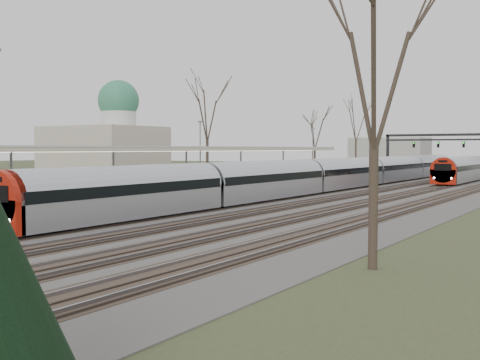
% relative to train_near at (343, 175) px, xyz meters
% --- Properties ---
extents(track_bed, '(24.00, 160.00, 0.22)m').
position_rel_train_near_xyz_m(track_bed, '(2.76, 5.28, -1.42)').
color(track_bed, '#474442').
rests_on(track_bed, ground).
extents(platform, '(3.50, 69.00, 1.00)m').
position_rel_train_near_xyz_m(platform, '(-6.55, -12.22, -0.98)').
color(platform, '#9E9B93').
rests_on(platform, ground).
extents(canopy, '(4.10, 50.00, 3.11)m').
position_rel_train_near_xyz_m(canopy, '(-6.55, -16.73, 2.45)').
color(canopy, slate).
rests_on(canopy, platform).
extents(dome_building, '(10.00, 8.00, 10.30)m').
position_rel_train_near_xyz_m(dome_building, '(-19.21, -11.72, 2.24)').
color(dome_building, beige).
rests_on(dome_building, ground).
extents(signal_gantry, '(21.00, 0.59, 6.08)m').
position_rel_train_near_xyz_m(signal_gantry, '(2.79, 35.27, 3.43)').
color(signal_gantry, black).
rests_on(signal_gantry, ground).
extents(tree_west_far, '(5.50, 5.50, 11.33)m').
position_rel_train_near_xyz_m(tree_west_far, '(-14.50, -1.72, 6.54)').
color(tree_west_far, '#2D231C').
rests_on(tree_west_far, ground).
extents(tree_east_near, '(4.50, 4.50, 9.27)m').
position_rel_train_near_xyz_m(tree_east_near, '(15.50, -34.72, 5.08)').
color(tree_east_near, '#2D231C').
rests_on(tree_east_near, ground).
extents(train_near, '(2.62, 75.21, 3.05)m').
position_rel_train_near_xyz_m(train_near, '(0.00, 0.00, 0.00)').
color(train_near, '#B4B6BF').
rests_on(train_near, ground).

